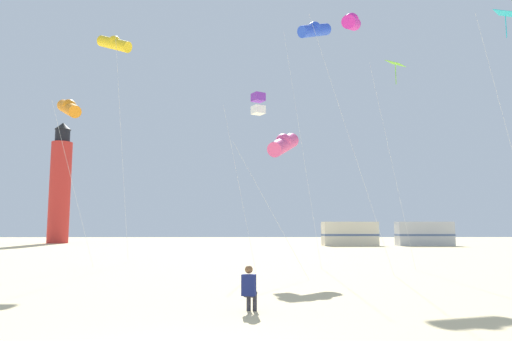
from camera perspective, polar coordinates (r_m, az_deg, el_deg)
name	(u,v)px	position (r m, az deg, el deg)	size (l,w,h in m)	color
kite_flyer_standing	(250,287)	(12.17, -0.79, -13.89)	(0.41, 0.55, 1.16)	navy
kite_tube_blue	(314,30)	(29.46, 7.05, 16.44)	(2.99, 2.92, 14.46)	silver
kite_tube_rainbow	(284,144)	(22.25, 3.33, 3.21)	(3.22, 3.63, 6.70)	silver
kite_box_violet	(258,104)	(25.78, 0.25, 8.02)	(2.32, 2.32, 9.32)	silver
kite_diamond_cyan	(506,25)	(25.97, 27.84, 15.24)	(2.12, 2.12, 12.34)	silver
kite_diamond_lime	(395,72)	(27.96, 16.40, 11.29)	(2.11, 2.11, 11.42)	silver
kite_tube_orange	(69,108)	(28.92, -21.59, 7.02)	(2.84, 3.01, 9.52)	silver
kite_tube_magenta	(351,22)	(26.55, 11.42, 17.08)	(3.46, 3.68, 13.54)	silver
kite_tube_gold	(114,43)	(32.41, -16.68, 14.44)	(2.55, 2.09, 14.44)	silver
lighthouse_distant	(60,186)	(70.92, -22.52, -1.74)	(2.80, 2.80, 16.80)	red
rv_van_cream	(350,234)	(57.61, 11.22, -7.49)	(6.54, 2.62, 2.80)	beige
rv_van_silver	(424,234)	(59.73, 19.59, -7.20)	(6.50, 2.50, 2.80)	#B7BABF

